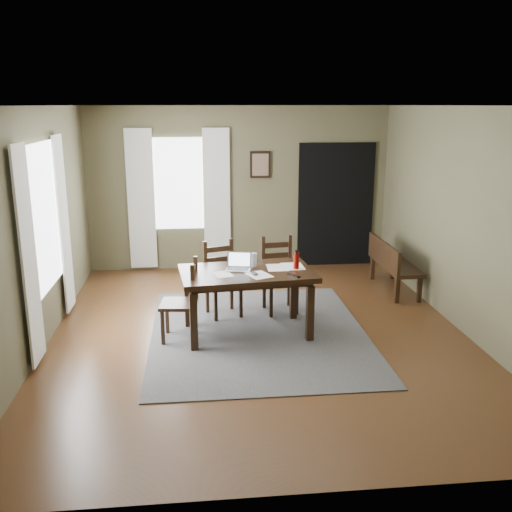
{
  "coord_description": "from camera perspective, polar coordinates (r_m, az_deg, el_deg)",
  "views": [
    {
      "loc": [
        -0.71,
        -6.46,
        2.71
      ],
      "look_at": [
        0.0,
        0.3,
        0.9
      ],
      "focal_mm": 40.0,
      "sensor_mm": 36.0,
      "label": 1
    }
  ],
  "objects": [
    {
      "name": "water_bottle",
      "position": [
        6.84,
        4.05,
        -0.43
      ],
      "size": [
        0.07,
        0.07,
        0.24
      ],
      "rotation": [
        0.0,
        0.0,
        0.05
      ],
      "color": "maroon",
      "rests_on": "dining_table"
    },
    {
      "name": "window_back",
      "position": [
        9.52,
        -7.74,
        7.17
      ],
      "size": [
        1.0,
        0.01,
        1.5
      ],
      "color": "white",
      "rests_on": "ground"
    },
    {
      "name": "ground",
      "position": [
        7.05,
        0.26,
        -7.76
      ],
      "size": [
        5.0,
        6.0,
        0.01
      ],
      "color": "#492C16"
    },
    {
      "name": "dining_table",
      "position": [
        6.8,
        -0.91,
        -2.28
      ],
      "size": [
        1.66,
        1.1,
        0.79
      ],
      "rotation": [
        0.0,
        0.0,
        0.1
      ],
      "color": "black",
      "rests_on": "rug"
    },
    {
      "name": "paper_d",
      "position": [
        6.97,
        3.68,
        -1.04
      ],
      "size": [
        0.27,
        0.35,
        0.0
      ],
      "primitive_type": "cube",
      "rotation": [
        0.0,
        0.0,
        0.04
      ],
      "color": "white",
      "rests_on": "dining_table"
    },
    {
      "name": "laptop",
      "position": [
        6.84,
        -1.73,
        -0.89
      ],
      "size": [
        0.34,
        0.29,
        0.2
      ],
      "rotation": [
        0.0,
        0.0,
        -0.2
      ],
      "color": "#B7B7BC",
      "rests_on": "dining_table"
    },
    {
      "name": "room_shell",
      "position": [
        6.57,
        0.27,
        6.96
      ],
      "size": [
        5.02,
        6.02,
        2.71
      ],
      "color": "brown",
      "rests_on": "ground"
    },
    {
      "name": "window_left",
      "position": [
        7.01,
        -20.47,
        3.6
      ],
      "size": [
        0.01,
        1.3,
        1.7
      ],
      "color": "white",
      "rests_on": "ground"
    },
    {
      "name": "curtain_back_right",
      "position": [
        9.53,
        -3.95,
        5.75
      ],
      "size": [
        0.44,
        0.03,
        2.3
      ],
      "color": "silver",
      "rests_on": "ground"
    },
    {
      "name": "doorway_back",
      "position": [
        9.86,
        7.98,
        5.07
      ],
      "size": [
        1.3,
        0.03,
        2.1
      ],
      "color": "black",
      "rests_on": "ground"
    },
    {
      "name": "curtain_back_left",
      "position": [
        9.57,
        -11.42,
        5.53
      ],
      "size": [
        0.44,
        0.03,
        2.3
      ],
      "color": "silver",
      "rests_on": "ground"
    },
    {
      "name": "drinking_glass",
      "position": [
        6.94,
        -0.23,
        -0.37
      ],
      "size": [
        0.08,
        0.08,
        0.17
      ],
      "primitive_type": "cylinder",
      "rotation": [
        0.0,
        0.0,
        -0.07
      ],
      "color": "silver",
      "rests_on": "dining_table"
    },
    {
      "name": "paper_c",
      "position": [
        6.91,
        2.13,
        -1.17
      ],
      "size": [
        0.25,
        0.32,
        0.0
      ],
      "primitive_type": "cube",
      "rotation": [
        0.0,
        0.0,
        -0.01
      ],
      "color": "white",
      "rests_on": "dining_table"
    },
    {
      "name": "bench",
      "position": [
        8.73,
        13.38,
        -0.51
      ],
      "size": [
        0.43,
        1.34,
        0.75
      ],
      "rotation": [
        0.0,
        0.0,
        1.57
      ],
      "color": "black",
      "rests_on": "ground"
    },
    {
      "name": "paper_a",
      "position": [
        6.64,
        -3.34,
        -1.84
      ],
      "size": [
        0.26,
        0.31,
        0.0
      ],
      "primitive_type": "cube",
      "rotation": [
        0.0,
        0.0,
        0.26
      ],
      "color": "white",
      "rests_on": "dining_table"
    },
    {
      "name": "paper_e",
      "position": [
        6.6,
        0.32,
        -1.92
      ],
      "size": [
        0.33,
        0.37,
        0.0
      ],
      "primitive_type": "cube",
      "rotation": [
        0.0,
        0.0,
        0.4
      ],
      "color": "white",
      "rests_on": "dining_table"
    },
    {
      "name": "framed_picture",
      "position": [
        9.54,
        0.43,
        9.13
      ],
      "size": [
        0.34,
        0.03,
        0.44
      ],
      "color": "black",
      "rests_on": "ground"
    },
    {
      "name": "tv_remote",
      "position": [
        6.57,
        3.78,
        -1.97
      ],
      "size": [
        0.13,
        0.17,
        0.02
      ],
      "primitive_type": "cube",
      "rotation": [
        0.0,
        0.0,
        0.59
      ],
      "color": "black",
      "rests_on": "dining_table"
    },
    {
      "name": "chair_back_left",
      "position": [
        7.52,
        -3.4,
        -2.39
      ],
      "size": [
        0.53,
        0.53,
        0.97
      ],
      "rotation": [
        0.0,
        0.0,
        0.29
      ],
      "color": "black",
      "rests_on": "rug"
    },
    {
      "name": "computer_mouse",
      "position": [
        6.61,
        -0.15,
        -1.79
      ],
      "size": [
        0.07,
        0.1,
        0.03
      ],
      "primitive_type": "cube",
      "rotation": [
        0.0,
        0.0,
        0.33
      ],
      "color": "#3F3F42",
      "rests_on": "dining_table"
    },
    {
      "name": "rug",
      "position": [
        7.04,
        0.26,
        -7.68
      ],
      "size": [
        2.6,
        3.2,
        0.01
      ],
      "color": "#424242",
      "rests_on": "ground"
    },
    {
      "name": "curtain_left_far",
      "position": [
        7.83,
        -18.66,
        2.99
      ],
      "size": [
        0.03,
        0.48,
        2.3
      ],
      "color": "silver",
      "rests_on": "ground"
    },
    {
      "name": "curtain_left_near",
      "position": [
        6.28,
        -21.79,
        -0.1
      ],
      "size": [
        0.03,
        0.48,
        2.3
      ],
      "color": "silver",
      "rests_on": "ground"
    },
    {
      "name": "chair_end",
      "position": [
        6.75,
        -7.29,
        -4.55
      ],
      "size": [
        0.46,
        0.46,
        0.96
      ],
      "rotation": [
        0.0,
        0.0,
        -1.68
      ],
      "color": "black",
      "rests_on": "rug"
    },
    {
      "name": "chair_back_right",
      "position": [
        7.64,
        2.33,
        -2.0
      ],
      "size": [
        0.49,
        0.49,
        1.0
      ],
      "rotation": [
        0.0,
        0.0,
        0.14
      ],
      "color": "black",
      "rests_on": "rug"
    }
  ]
}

